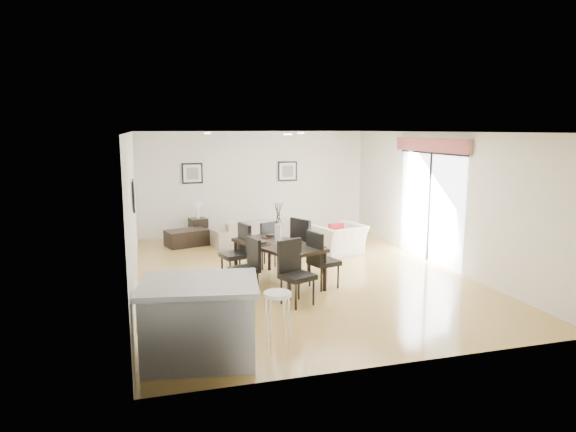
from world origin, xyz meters
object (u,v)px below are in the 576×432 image
object	(u,v)px
kitchen_island	(200,320)
dining_chair_head	(294,268)
dining_chair_efar	(305,243)
sofa	(254,231)
dining_chair_foot	(266,242)
dining_chair_enear	(320,257)
dining_chair_wfar	(239,249)
armchair	(338,240)
coffee_table	(187,238)
dining_chair_wnear	(248,263)
side_table	(198,229)
dining_table	(278,247)
bar_stool	(277,301)

from	to	relation	value
kitchen_island	dining_chair_head	bearing A→B (deg)	53.96
dining_chair_efar	sofa	bearing A→B (deg)	-20.91
sofa	dining_chair_foot	world-z (taller)	dining_chair_foot
sofa	kitchen_island	xyz separation A→B (m)	(-1.97, -6.09, 0.19)
dining_chair_efar	dining_chair_enear	bearing A→B (deg)	152.22
dining_chair_wfar	kitchen_island	distance (m)	3.38
sofa	armchair	world-z (taller)	armchair
dining_chair_head	dining_chair_foot	world-z (taller)	dining_chair_head
dining_chair_head	coffee_table	xyz separation A→B (m)	(-1.29, 4.64, -0.38)
dining_chair_enear	sofa	bearing A→B (deg)	-10.09
dining_chair_wnear	dining_chair_enear	world-z (taller)	dining_chair_enear
dining_chair_wfar	dining_chair_enear	world-z (taller)	dining_chair_wfar
sofa	dining_chair_wnear	size ratio (longest dim) A/B	2.20
armchair	side_table	world-z (taller)	armchair
armchair	coffee_table	xyz separation A→B (m)	(-3.16, 1.82, -0.15)
dining_chair_wfar	coffee_table	world-z (taller)	dining_chair_wfar
dining_chair_wfar	dining_chair_efar	size ratio (longest dim) A/B	0.94
armchair	dining_chair_efar	distance (m)	1.81
kitchen_island	dining_table	bearing A→B (deg)	67.62
dining_chair_wfar	dining_chair_foot	size ratio (longest dim) A/B	1.09
dining_chair_foot	armchair	bearing A→B (deg)	172.52
armchair	dining_table	xyz separation A→B (m)	(-1.83, -1.72, 0.33)
dining_chair_wnear	dining_chair_head	size ratio (longest dim) A/B	0.92
dining_chair_foot	coffee_table	bearing A→B (deg)	-86.85
dining_chair_efar	dining_chair_foot	distance (m)	0.93
armchair	dining_chair_head	xyz separation A→B (m)	(-1.86, -2.82, 0.24)
armchair	side_table	bearing A→B (deg)	-59.70
dining_chair_wfar	dining_chair_head	world-z (taller)	dining_chair_wfar
dining_chair_foot	dining_chair_efar	bearing A→B (deg)	103.47
dining_table	coffee_table	world-z (taller)	dining_table
dining_table	coffee_table	size ratio (longest dim) A/B	2.06
bar_stool	dining_table	bearing A→B (deg)	75.00
dining_chair_efar	coffee_table	world-z (taller)	dining_chair_efar
dining_chair_enear	side_table	xyz separation A→B (m)	(-1.61, 4.66, -0.30)
sofa	side_table	bearing A→B (deg)	-44.29
sofa	bar_stool	bearing A→B (deg)	70.11
dining_chair_efar	dining_chair_wfar	bearing A→B (deg)	59.15
dining_table	kitchen_island	world-z (taller)	kitchen_island
coffee_table	kitchen_island	bearing A→B (deg)	-109.74
dining_table	dining_chair_wnear	bearing A→B (deg)	-167.45
dining_chair_enear	dining_chair_efar	bearing A→B (deg)	-15.41
sofa	dining_chair_foot	distance (m)	2.26
kitchen_island	dining_chair_enear	bearing A→B (deg)	53.77
dining_chair_efar	kitchen_island	world-z (taller)	dining_chair_efar
armchair	dining_table	distance (m)	2.53
dining_chair_efar	coffee_table	xyz separation A→B (m)	(-1.95, 3.13, -0.42)
dining_chair_enear	coffee_table	world-z (taller)	dining_chair_enear
dining_table	dining_chair_head	bearing A→B (deg)	-113.02
dining_chair_wfar	bar_stool	bearing A→B (deg)	-16.83
dining_chair_foot	kitchen_island	xyz separation A→B (m)	(-1.73, -3.85, -0.03)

